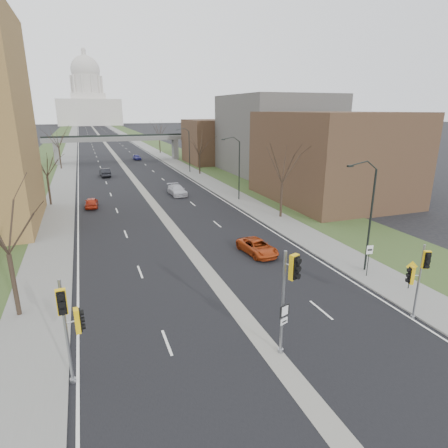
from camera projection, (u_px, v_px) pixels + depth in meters
ground at (265, 344)px, 20.49m from camera, size 700.00×700.00×0.00m
road_surface at (103, 140)px, 154.84m from camera, size 20.00×600.00×0.01m
median_strip at (103, 140)px, 154.84m from camera, size 1.20×600.00×0.02m
sidewalk_right at (133, 139)px, 158.83m from camera, size 4.00×600.00×0.12m
sidewalk_left at (72, 141)px, 150.82m from camera, size 4.00×600.00×0.12m
grass_verge_right at (147, 139)px, 160.84m from camera, size 8.00×600.00×0.10m
grass_verge_left at (56, 142)px, 148.82m from camera, size 8.00×600.00×0.10m
commercial_block_near at (332, 157)px, 51.82m from camera, size 16.00×20.00×12.00m
commercial_block_mid at (276, 135)px, 74.21m from camera, size 18.00×22.00×15.00m
commercial_block_far at (217, 141)px, 89.06m from camera, size 14.00×14.00×10.00m
pedestrian_bridge at (118, 142)px, 90.72m from camera, size 34.00×3.00×6.45m
capitol at (88, 101)px, 301.65m from camera, size 48.00×42.00×55.75m
streetlight_near at (366, 186)px, 27.49m from camera, size 2.61×0.20×8.70m
streetlight_mid at (234, 151)px, 50.77m from camera, size 2.61×0.20×8.70m
streetlight_far at (185, 138)px, 74.06m from camera, size 2.61×0.20×8.70m
tree_left_a at (1, 213)px, 21.36m from camera, size 7.20×7.20×9.40m
tree_left_b at (45, 159)px, 48.35m from camera, size 6.75×6.75×8.81m
tree_left_c at (57, 136)px, 78.57m from camera, size 7.65×7.65×9.99m
tree_right_a at (283, 161)px, 42.58m from camera, size 7.20×7.20×9.40m
tree_right_b at (199, 144)px, 72.38m from camera, size 6.30×6.30×8.22m
tree_right_c at (159, 128)px, 107.85m from camera, size 7.65×7.65×9.99m
signal_pole_left at (69, 318)px, 16.54m from camera, size 0.92×0.99×5.31m
signal_pole_median at (289, 286)px, 18.40m from camera, size 0.80×0.96×5.76m
signal_pole_right at (419, 272)px, 21.96m from camera, size 0.80×1.12×4.83m
speed_limit_sign at (369, 255)px, 28.16m from camera, size 0.53×0.10×2.47m
warning_sign at (411, 271)px, 26.24m from camera, size 0.79×0.30×2.10m
car_left_near at (91, 202)px, 48.86m from camera, size 1.85×4.04×1.34m
car_left_far at (105, 172)px, 71.36m from camera, size 1.97×4.86×1.57m
car_right_near at (257, 247)px, 33.13m from camera, size 2.64×4.85×1.29m
car_right_mid at (177, 190)px, 55.92m from camera, size 2.29×5.20×1.49m
car_right_far at (137, 157)px, 95.14m from camera, size 1.99×4.02×1.32m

